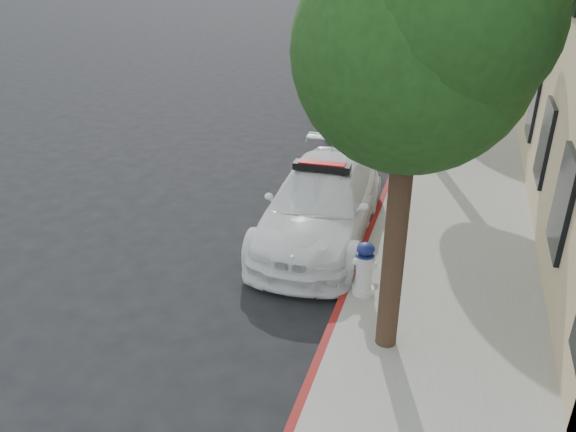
% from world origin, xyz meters
% --- Properties ---
extents(ground, '(120.00, 120.00, 0.00)m').
position_xyz_m(ground, '(0.00, 0.00, 0.00)').
color(ground, black).
rests_on(ground, ground).
extents(sidewalk, '(3.20, 50.00, 0.15)m').
position_xyz_m(sidewalk, '(3.60, 10.00, 0.07)').
color(sidewalk, gray).
rests_on(sidewalk, ground).
extents(curb_strip, '(0.12, 50.00, 0.15)m').
position_xyz_m(curb_strip, '(2.06, 10.00, 0.07)').
color(curb_strip, maroon).
rests_on(curb_strip, ground).
extents(tree_near, '(2.92, 2.82, 5.62)m').
position_xyz_m(tree_near, '(2.93, -2.01, 4.27)').
color(tree_near, black).
rests_on(tree_near, sidewalk).
extents(police_car, '(2.19, 5.00, 1.58)m').
position_xyz_m(police_car, '(1.10, 1.16, 0.72)').
color(police_car, white).
rests_on(police_car, ground).
extents(parked_car_mid, '(1.96, 4.12, 1.36)m').
position_xyz_m(parked_car_mid, '(0.08, 9.37, 0.68)').
color(parked_car_mid, black).
rests_on(parked_car_mid, ground).
extents(parked_car_far, '(1.91, 4.88, 1.58)m').
position_xyz_m(parked_car_far, '(0.32, 16.58, 0.79)').
color(parked_car_far, '#151F35').
rests_on(parked_car_far, ground).
extents(fire_hydrant, '(0.39, 0.36, 0.93)m').
position_xyz_m(fire_hydrant, '(2.35, -0.86, 0.60)').
color(fire_hydrant, silver).
rests_on(fire_hydrant, sidewalk).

